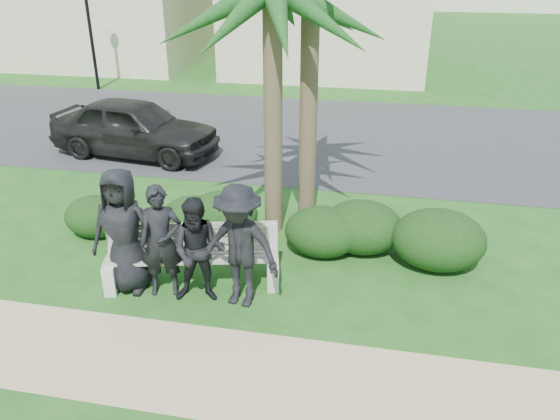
# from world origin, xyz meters

# --- Properties ---
(ground) EXTENTS (160.00, 160.00, 0.00)m
(ground) POSITION_xyz_m (0.00, 0.00, 0.00)
(ground) COLOR #194E16
(ground) RESTS_ON ground
(footpath) EXTENTS (30.00, 1.60, 0.01)m
(footpath) POSITION_xyz_m (0.00, -1.80, 0.00)
(footpath) COLOR tan
(footpath) RESTS_ON ground
(asphalt_street) EXTENTS (160.00, 8.00, 0.01)m
(asphalt_street) POSITION_xyz_m (0.00, 8.00, 0.00)
(asphalt_street) COLOR #2D2D30
(asphalt_street) RESTS_ON ground
(street_lamp) EXTENTS (0.36, 0.36, 4.29)m
(street_lamp) POSITION_xyz_m (-9.00, 12.00, 2.94)
(street_lamp) COLOR black
(street_lamp) RESTS_ON ground
(park_bench) EXTENTS (2.72, 1.20, 0.90)m
(park_bench) POSITION_xyz_m (-0.95, 0.00, 0.41)
(park_bench) COLOR gray
(park_bench) RESTS_ON ground
(man_a) EXTENTS (0.97, 0.67, 1.91)m
(man_a) POSITION_xyz_m (-1.88, -0.29, 0.96)
(man_a) COLOR black
(man_a) RESTS_ON ground
(man_b) EXTENTS (0.72, 0.58, 1.71)m
(man_b) POSITION_xyz_m (-1.30, -0.30, 0.85)
(man_b) COLOR black
(man_b) RESTS_ON ground
(man_c) EXTENTS (0.87, 0.73, 1.60)m
(man_c) POSITION_xyz_m (-0.71, -0.37, 0.80)
(man_c) COLOR black
(man_c) RESTS_ON ground
(man_d) EXTENTS (1.29, 0.87, 1.84)m
(man_d) POSITION_xyz_m (-0.13, -0.35, 0.92)
(man_d) COLOR black
(man_d) RESTS_ON ground
(hedge_a) EXTENTS (1.13, 0.93, 0.74)m
(hedge_a) POSITION_xyz_m (-3.23, 1.23, 0.37)
(hedge_a) COLOR black
(hedge_a) RESTS_ON ground
(hedge_b) EXTENTS (1.15, 0.95, 0.75)m
(hedge_b) POSITION_xyz_m (-1.49, 1.54, 0.37)
(hedge_b) COLOR black
(hedge_b) RESTS_ON ground
(hedge_c) EXTENTS (1.26, 1.04, 0.82)m
(hedge_c) POSITION_xyz_m (-1.00, 1.69, 0.41)
(hedge_c) COLOR black
(hedge_c) RESTS_ON ground
(hedge_d) EXTENTS (1.28, 1.06, 0.83)m
(hedge_d) POSITION_xyz_m (0.84, 1.35, 0.42)
(hedge_d) COLOR black
(hedge_d) RESTS_ON ground
(hedge_e) EXTENTS (1.38, 1.14, 0.90)m
(hedge_e) POSITION_xyz_m (1.48, 1.60, 0.45)
(hedge_e) COLOR black
(hedge_e) RESTS_ON ground
(hedge_f) EXTENTS (1.50, 1.24, 0.98)m
(hedge_f) POSITION_xyz_m (2.71, 1.31, 0.49)
(hedge_f) COLOR black
(hedge_f) RESTS_ON ground
(car_a) EXTENTS (4.37, 2.19, 1.43)m
(car_a) POSITION_xyz_m (-4.37, 5.37, 0.71)
(car_a) COLOR black
(car_a) RESTS_ON ground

